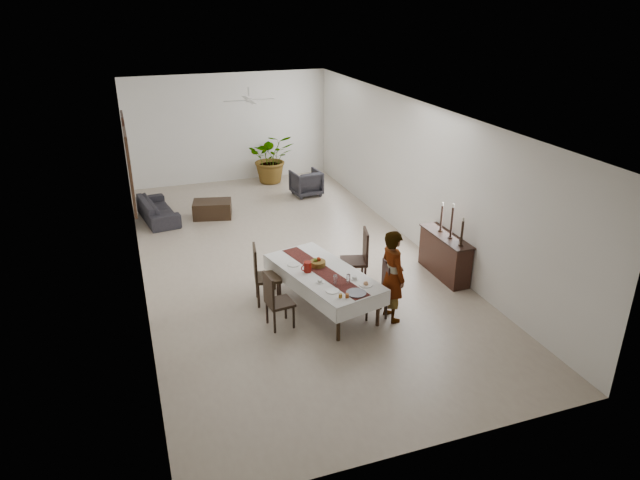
{
  "coord_description": "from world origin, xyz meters",
  "views": [
    {
      "loc": [
        -3.02,
        -10.8,
        5.26
      ],
      "look_at": [
        0.21,
        -1.6,
        1.05
      ],
      "focal_mm": 32.0,
      "sensor_mm": 36.0,
      "label": 1
    }
  ],
  "objects_px": {
    "woman": "(393,276)",
    "sofa": "(158,209)",
    "dining_table_top": "(323,273)",
    "sideboard_body": "(444,256)",
    "red_pitcher": "(308,267)"
  },
  "relations": [
    {
      "from": "sofa",
      "to": "red_pitcher",
      "type": "bearing_deg",
      "value": -166.82
    },
    {
      "from": "woman",
      "to": "sideboard_body",
      "type": "bearing_deg",
      "value": -61.57
    },
    {
      "from": "dining_table_top",
      "to": "sideboard_body",
      "type": "bearing_deg",
      "value": -6.2
    },
    {
      "from": "red_pitcher",
      "to": "woman",
      "type": "xyz_separation_m",
      "value": [
        1.25,
        -0.86,
        0.02
      ]
    },
    {
      "from": "woman",
      "to": "sideboard_body",
      "type": "distance_m",
      "value": 2.13
    },
    {
      "from": "dining_table_top",
      "to": "sideboard_body",
      "type": "relative_size",
      "value": 1.6
    },
    {
      "from": "red_pitcher",
      "to": "sideboard_body",
      "type": "bearing_deg",
      "value": 5.81
    },
    {
      "from": "sideboard_body",
      "to": "sofa",
      "type": "bearing_deg",
      "value": 135.24
    },
    {
      "from": "dining_table_top",
      "to": "sideboard_body",
      "type": "xyz_separation_m",
      "value": [
        2.73,
        0.38,
        -0.26
      ]
    },
    {
      "from": "woman",
      "to": "sideboard_body",
      "type": "relative_size",
      "value": 1.18
    },
    {
      "from": "woman",
      "to": "sofa",
      "type": "bearing_deg",
      "value": 23.46
    },
    {
      "from": "woman",
      "to": "sofa",
      "type": "xyz_separation_m",
      "value": [
        -3.46,
        6.32,
        -0.56
      ]
    },
    {
      "from": "red_pitcher",
      "to": "sofa",
      "type": "height_order",
      "value": "red_pitcher"
    },
    {
      "from": "sideboard_body",
      "to": "sofa",
      "type": "distance_m",
      "value": 7.32
    },
    {
      "from": "dining_table_top",
      "to": "woman",
      "type": "xyz_separation_m",
      "value": [
        0.99,
        -0.78,
        0.15
      ]
    }
  ]
}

